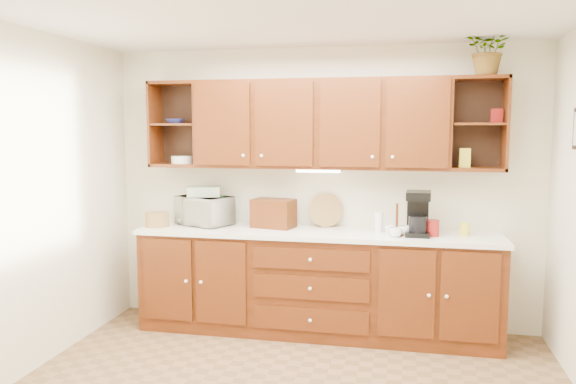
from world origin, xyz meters
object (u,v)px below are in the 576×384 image
at_px(microwave, 204,210).
at_px(bread_box, 274,213).
at_px(potted_plant, 489,50).
at_px(coffee_maker, 418,214).

xyz_separation_m(microwave, bread_box, (0.68, -0.01, -0.01)).
distance_m(microwave, potted_plant, 2.90).
distance_m(microwave, bread_box, 0.68).
relative_size(microwave, coffee_maker, 1.30).
bearing_deg(bread_box, potted_plant, 11.59).
relative_size(coffee_maker, potted_plant, 0.92).
distance_m(microwave, coffee_maker, 1.98).
bearing_deg(coffee_maker, microwave, 178.23).
relative_size(bread_box, coffee_maker, 0.99).
relative_size(microwave, bread_box, 1.31).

